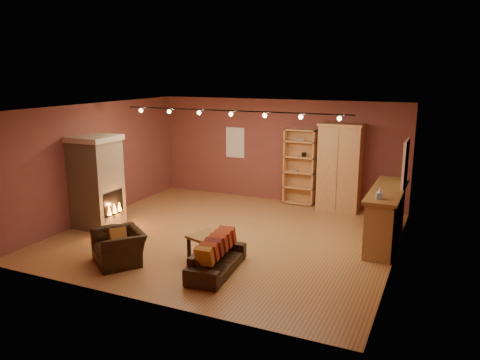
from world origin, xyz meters
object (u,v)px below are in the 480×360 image
at_px(armoire, 340,167).
at_px(coffee_table, 209,239).
at_px(fireplace, 97,182).
at_px(bookcase, 300,166).
at_px(loveseat, 217,254).
at_px(armchair, 119,241).
at_px(bar_counter, 386,216).

height_order(armoire, coffee_table, armoire).
xyz_separation_m(fireplace, bookcase, (3.71, 3.74, -0.02)).
bearing_deg(armoire, loveseat, -103.27).
height_order(fireplace, armchair, fireplace).
bearing_deg(coffee_table, fireplace, 167.42).
relative_size(armoire, loveseat, 1.41).
distance_m(bookcase, armoire, 1.12).
height_order(bookcase, bar_counter, bookcase).
xyz_separation_m(bookcase, bar_counter, (2.53, -2.17, -0.45)).
relative_size(bar_counter, coffee_table, 3.01).
bearing_deg(loveseat, coffee_table, 36.18).
height_order(fireplace, coffee_table, fireplace).
bearing_deg(bar_counter, fireplace, -165.87).
relative_size(bookcase, armchair, 1.78).
bearing_deg(fireplace, armoire, 36.52).
bearing_deg(armchair, fireplace, 176.07).
xyz_separation_m(fireplace, armoire, (4.81, 3.56, 0.08)).
bearing_deg(fireplace, armchair, -40.73).
distance_m(loveseat, armchair, 1.90).
distance_m(fireplace, bookcase, 5.27).
distance_m(fireplace, bar_counter, 6.45).
relative_size(fireplace, bar_counter, 0.86).
distance_m(fireplace, loveseat, 3.95).
xyz_separation_m(bookcase, armchair, (-1.88, -5.31, -0.62)).
bearing_deg(loveseat, armoire, -18.42).
height_order(armchair, coffee_table, armchair).
height_order(bookcase, armoire, armoire).
xyz_separation_m(armoire, bar_counter, (1.43, -1.99, -0.54)).
xyz_separation_m(fireplace, loveseat, (3.69, -1.19, -0.72)).
bearing_deg(fireplace, loveseat, -17.92).
height_order(loveseat, armchair, armchair).
height_order(fireplace, bar_counter, fireplace).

